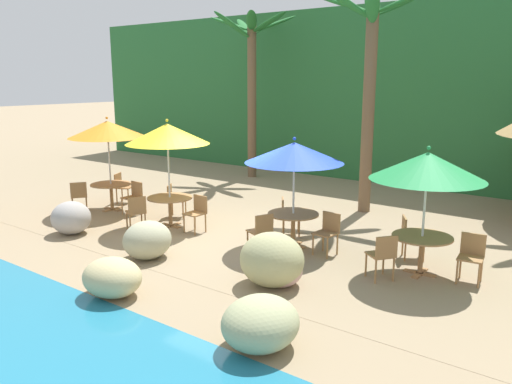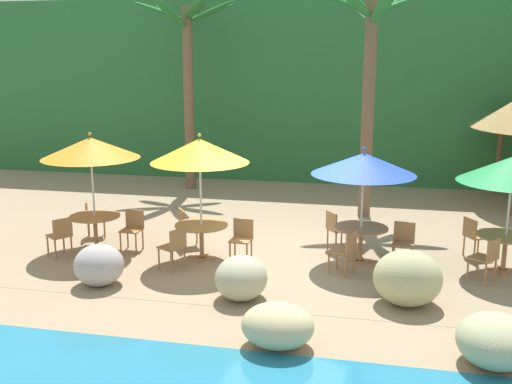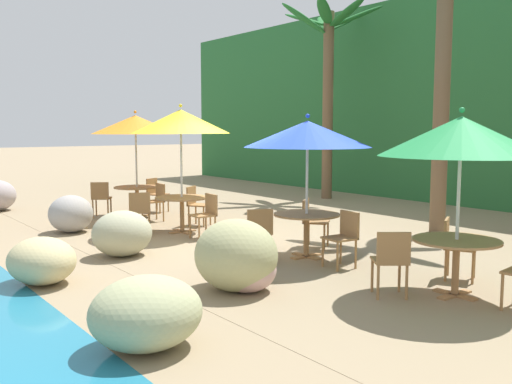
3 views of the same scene
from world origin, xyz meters
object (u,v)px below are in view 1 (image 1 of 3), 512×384
at_px(chair_yellow_left, 136,211).
at_px(chair_blue_left, 262,230).
at_px(dining_table_green, 422,243).
at_px(chair_blue_inland, 287,213).
at_px(palm_tree_nearest, 252,66).
at_px(chair_yellow_inland, 174,198).
at_px(chair_yellow_seaward, 197,211).
at_px(umbrella_yellow, 167,134).
at_px(chair_blue_seaward, 328,230).
at_px(dining_table_blue, 293,219).
at_px(chair_green_left, 383,254).
at_px(umbrella_blue, 294,153).
at_px(umbrella_orange, 107,129).
at_px(chair_orange_left, 79,195).
at_px(palm_tree_second, 370,64).
at_px(chair_orange_seaward, 134,195).
at_px(chair_orange_inland, 122,185).
at_px(chair_green_seaward, 472,254).
at_px(chair_green_inland, 409,234).
at_px(dining_table_orange, 111,188).
at_px(dining_table_yellow, 170,202).
at_px(umbrella_green, 427,166).

bearing_deg(chair_yellow_left, chair_blue_left, 8.25).
bearing_deg(dining_table_green, chair_blue_inland, 169.67).
bearing_deg(palm_tree_nearest, chair_yellow_inland, -72.63).
relative_size(chair_yellow_seaward, chair_blue_left, 1.00).
height_order(umbrella_yellow, chair_blue_seaward, umbrella_yellow).
relative_size(chair_blue_seaward, dining_table_green, 0.79).
distance_m(umbrella_yellow, dining_table_blue, 3.69).
height_order(dining_table_green, chair_green_left, chair_green_left).
xyz_separation_m(umbrella_yellow, umbrella_blue, (3.25, 0.50, -0.23)).
bearing_deg(palm_tree_nearest, chair_yellow_left, -74.23).
distance_m(umbrella_orange, dining_table_blue, 5.97).
height_order(chair_yellow_left, dining_table_blue, chair_yellow_left).
bearing_deg(chair_yellow_left, chair_orange_left, 174.99).
relative_size(chair_blue_inland, chair_green_left, 1.00).
height_order(chair_blue_inland, palm_tree_nearest, palm_tree_nearest).
xyz_separation_m(chair_yellow_seaward, palm_tree_second, (2.33, 4.17, 3.42)).
bearing_deg(chair_green_left, dining_table_blue, 163.32).
relative_size(umbrella_orange, umbrella_yellow, 0.97).
xyz_separation_m(chair_orange_seaward, palm_tree_second, (4.82, 3.97, 3.42)).
bearing_deg(chair_blue_seaward, umbrella_orange, -177.25).
distance_m(umbrella_yellow, chair_blue_seaward, 4.50).
height_order(chair_orange_seaward, chair_green_left, same).
distance_m(umbrella_yellow, umbrella_blue, 3.30).
bearing_deg(chair_orange_inland, chair_green_left, -7.42).
relative_size(umbrella_blue, dining_table_blue, 2.17).
relative_size(chair_blue_seaward, palm_tree_nearest, 0.15).
bearing_deg(palm_tree_second, chair_orange_left, -141.68).
distance_m(chair_yellow_seaward, chair_blue_inland, 2.13).
bearing_deg(chair_green_seaward, chair_green_inland, 158.85).
relative_size(chair_green_seaward, chair_green_left, 1.00).
height_order(dining_table_orange, chair_yellow_inland, chair_yellow_inland).
height_order(dining_table_blue, dining_table_green, same).
xyz_separation_m(chair_blue_seaward, chair_blue_inland, (-1.42, 0.64, 0.00)).
bearing_deg(dining_table_yellow, chair_yellow_left, -111.03).
xyz_separation_m(chair_orange_seaward, dining_table_blue, (4.89, 0.24, 0.10)).
xyz_separation_m(umbrella_orange, chair_orange_left, (-0.40, -0.75, -1.72)).
xyz_separation_m(umbrella_orange, palm_tree_second, (5.67, 4.04, 1.70)).
bearing_deg(chair_yellow_inland, dining_table_yellow, -50.65).
relative_size(chair_orange_left, chair_green_inland, 1.00).
bearing_deg(chair_green_inland, chair_green_seaward, -21.15).
height_order(chair_orange_seaward, chair_blue_left, same).
height_order(dining_table_green, palm_tree_nearest, palm_tree_nearest).
relative_size(umbrella_blue, umbrella_green, 0.99).
bearing_deg(umbrella_orange, chair_yellow_left, -24.21).
bearing_deg(chair_yellow_seaward, umbrella_orange, 177.83).
distance_m(chair_yellow_left, palm_tree_second, 7.01).
bearing_deg(dining_table_yellow, chair_green_seaward, 5.95).
relative_size(chair_yellow_inland, chair_blue_left, 1.00).
distance_m(chair_orange_seaward, umbrella_yellow, 2.42).
bearing_deg(chair_blue_inland, chair_blue_left, -77.67).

